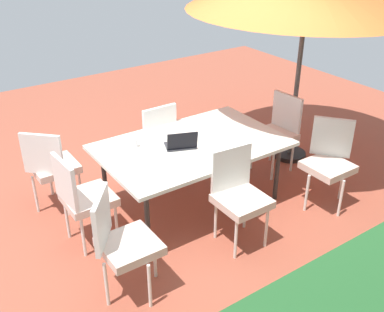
{
  "coord_description": "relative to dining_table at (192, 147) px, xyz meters",
  "views": [
    {
      "loc": [
        2.48,
        3.63,
        2.95
      ],
      "look_at": [
        0.0,
        0.0,
        0.6
      ],
      "focal_mm": 42.9,
      "sensor_mm": 36.0,
      "label": 1
    }
  ],
  "objects": [
    {
      "name": "ground_plane",
      "position": [
        0.0,
        0.0,
        -0.72
      ],
      "size": [
        10.0,
        10.0,
        0.02
      ],
      "primitive_type": "cube",
      "color": "#9E4C38"
    },
    {
      "name": "chair_northwest",
      "position": [
        -1.25,
        0.84,
        -0.15
      ],
      "size": [
        0.58,
        0.58,
        0.98
      ],
      "rotation": [
        0.0,
        0.0,
        2.24
      ],
      "color": "beige",
      "rests_on": "ground_plane"
    },
    {
      "name": "cup",
      "position": [
        0.54,
        -0.28,
        0.09
      ],
      "size": [
        0.07,
        0.07,
        0.09
      ],
      "primitive_type": "cylinder",
      "color": "white",
      "rests_on": "dining_table"
    },
    {
      "name": "chair_west",
      "position": [
        -1.33,
        -0.05,
        -0.15
      ],
      "size": [
        0.48,
        0.47,
        0.98
      ],
      "rotation": [
        0.0,
        0.0,
        1.65
      ],
      "color": "beige",
      "rests_on": "ground_plane"
    },
    {
      "name": "chair_north",
      "position": [
        -0.0,
        0.8,
        -0.15
      ],
      "size": [
        0.47,
        0.48,
        0.98
      ],
      "rotation": [
        0.0,
        0.0,
        3.05
      ],
      "color": "beige",
      "rests_on": "ground_plane"
    },
    {
      "name": "chair_northeast",
      "position": [
        1.26,
        0.81,
        -0.15
      ],
      "size": [
        0.58,
        0.58,
        0.98
      ],
      "rotation": [
        0.0,
        0.0,
        4.06
      ],
      "color": "beige",
      "rests_on": "ground_plane"
    },
    {
      "name": "chair_southeast",
      "position": [
        1.31,
        -0.77,
        -0.15
      ],
      "size": [
        0.59,
        0.59,
        0.98
      ],
      "rotation": [
        0.0,
        0.0,
        5.51
      ],
      "color": "beige",
      "rests_on": "ground_plane"
    },
    {
      "name": "chair_east",
      "position": [
        1.27,
        -0.01,
        -0.15
      ],
      "size": [
        0.47,
        0.46,
        0.98
      ],
      "rotation": [
        0.0,
        0.0,
        4.78
      ],
      "color": "beige",
      "rests_on": "ground_plane"
    },
    {
      "name": "chair_south",
      "position": [
        0.04,
        -0.75,
        -0.15
      ],
      "size": [
        0.46,
        0.46,
        0.98
      ],
      "rotation": [
        0.0,
        0.0,
        0.01
      ],
      "color": "beige",
      "rests_on": "ground_plane"
    },
    {
      "name": "dining_table",
      "position": [
        0.0,
        0.0,
        0.0
      ],
      "size": [
        1.98,
        1.26,
        0.75
      ],
      "color": "silver",
      "rests_on": "ground_plane"
    },
    {
      "name": "laptop",
      "position": [
        0.15,
        0.02,
        0.09
      ],
      "size": [
        0.39,
        0.35,
        0.21
      ],
      "rotation": [
        0.0,
        0.0,
        -0.37
      ],
      "color": "#2D2D33",
      "rests_on": "dining_table"
    }
  ]
}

